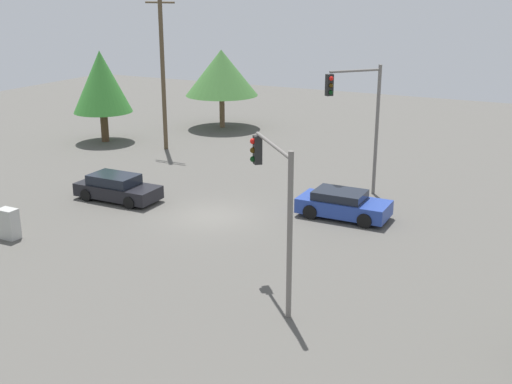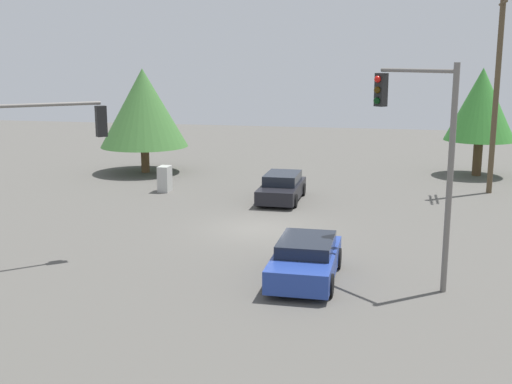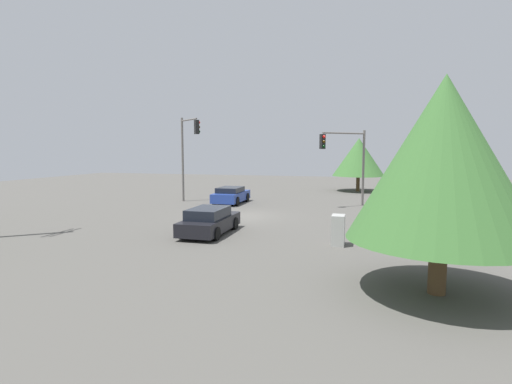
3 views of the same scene
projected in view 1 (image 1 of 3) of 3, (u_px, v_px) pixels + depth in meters
ground_plane at (211, 216)px, 30.71m from camera, size 80.00×80.00×0.00m
sedan_dark at (117, 188)px, 32.92m from camera, size 4.42×1.94×1.33m
sedan_blue at (343, 204)px, 30.41m from camera, size 4.29×2.04×1.30m
traffic_signal_main at (274, 190)px, 21.67m from camera, size 2.91×3.15×5.67m
traffic_signal_cross at (359, 110)px, 32.32m from camera, size 2.20×2.43×6.79m
utility_pole_tall at (162, 61)px, 41.82m from camera, size 2.20×0.28×11.17m
electrical_cabinet at (9, 224)px, 27.81m from camera, size 0.82×0.56×1.35m
tree_far at (221, 73)px, 49.13m from camera, size 5.60×5.60×6.00m
tree_left at (101, 82)px, 44.51m from camera, size 4.10×4.10×6.38m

